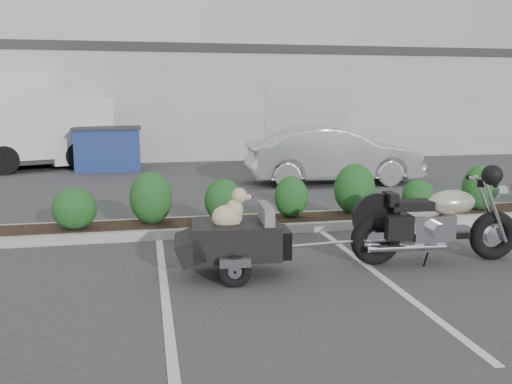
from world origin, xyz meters
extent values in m
plane|color=#38383A|center=(0.00, 0.00, 0.00)|extent=(90.00, 90.00, 0.00)
cube|color=#9E9E93|center=(1.00, 2.20, 0.07)|extent=(12.00, 1.00, 0.15)
cube|color=#9EA099|center=(0.00, 17.00, 2.00)|extent=(26.00, 10.00, 4.00)
torus|color=black|center=(1.34, -0.12, 0.34)|extent=(0.70, 0.22, 0.69)
torus|color=black|center=(3.04, -0.24, 0.34)|extent=(0.70, 0.22, 0.69)
cylinder|color=silver|center=(1.34, -0.12, 0.34)|extent=(0.30, 0.14, 0.29)
cylinder|color=silver|center=(3.04, -0.24, 0.34)|extent=(0.25, 0.12, 0.25)
cylinder|color=silver|center=(2.96, -0.33, 0.72)|extent=(0.45, 0.08, 0.92)
cylinder|color=silver|center=(2.97, -0.13, 0.72)|extent=(0.45, 0.08, 0.92)
cylinder|color=silver|center=(2.80, -0.22, 1.12)|extent=(0.08, 0.72, 0.04)
cylinder|color=silver|center=(3.09, -0.24, 0.95)|extent=(0.14, 0.19, 0.19)
sphere|color=black|center=(2.74, -0.53, 1.24)|extent=(0.29, 0.29, 0.27)
cube|color=silver|center=(2.11, -0.17, 0.50)|extent=(0.59, 0.39, 0.35)
cube|color=black|center=(2.21, -0.18, 0.36)|extent=(0.93, 0.17, 0.08)
ellipsoid|color=#B7AD93|center=(2.39, -0.19, 0.83)|extent=(0.71, 0.43, 0.34)
cube|color=black|center=(1.80, -0.15, 0.81)|extent=(0.59, 0.35, 0.12)
cube|color=black|center=(1.52, -0.13, 0.90)|extent=(0.14, 0.32, 0.17)
cylinder|color=silver|center=(1.69, -0.33, 0.27)|extent=(1.09, 0.17, 0.09)
cylinder|color=silver|center=(1.71, 0.04, 0.27)|extent=(1.09, 0.17, 0.09)
cube|color=black|center=(1.52, -0.42, 0.57)|extent=(0.36, 0.17, 0.31)
cube|color=black|center=(-0.59, -0.18, 0.46)|extent=(1.13, 0.82, 0.43)
cube|color=slate|center=(-0.20, -0.20, 0.74)|extent=(0.17, 0.65, 0.31)
cube|color=slate|center=(-0.54, -0.18, 0.57)|extent=(0.76, 0.69, 0.04)
cube|color=black|center=(-1.15, -0.14, 0.39)|extent=(0.44, 0.77, 0.38)
cube|color=black|center=(-0.01, -0.22, 0.41)|extent=(0.24, 0.53, 0.35)
torus|color=black|center=(-0.67, -0.61, 0.19)|extent=(0.41, 0.14, 0.40)
torus|color=black|center=(-0.61, 0.26, 0.19)|extent=(0.41, 0.14, 0.40)
cube|color=silver|center=(-0.67, -0.66, 0.31)|extent=(0.38, 0.11, 0.10)
cube|color=silver|center=(-0.61, 0.31, 0.31)|extent=(0.38, 0.11, 0.10)
cylinder|color=black|center=(-0.64, -0.17, 0.19)|extent=(0.10, 0.93, 0.04)
cylinder|color=silver|center=(0.24, -0.23, 0.34)|extent=(0.62, 0.08, 0.04)
ellipsoid|color=tan|center=(-0.69, -0.18, 0.76)|extent=(0.40, 0.29, 0.31)
ellipsoid|color=tan|center=(-0.60, -0.18, 0.84)|extent=(0.24, 0.23, 0.29)
sphere|color=tan|center=(-0.54, -0.19, 1.03)|extent=(0.21, 0.21, 0.20)
ellipsoid|color=tan|center=(-0.44, -0.19, 1.01)|extent=(0.15, 0.09, 0.07)
sphere|color=black|center=(-0.38, -0.20, 1.01)|extent=(0.04, 0.04, 0.04)
ellipsoid|color=tan|center=(-0.58, -0.24, 1.05)|extent=(0.05, 0.04, 0.11)
ellipsoid|color=tan|center=(-0.57, -0.13, 1.05)|extent=(0.05, 0.04, 0.11)
cylinder|color=tan|center=(-0.57, -0.25, 0.65)|extent=(0.05, 0.05, 0.12)
cylinder|color=tan|center=(-0.56, -0.12, 0.65)|extent=(0.05, 0.05, 0.12)
imported|color=silver|center=(3.11, 6.54, 0.74)|extent=(4.56, 1.83, 1.47)
cube|color=navy|center=(-2.78, 10.37, 0.63)|extent=(1.92, 1.30, 1.27)
cube|color=#2D2D30|center=(-2.78, 10.37, 1.29)|extent=(2.03, 1.41, 0.06)
cube|color=silver|center=(-3.88, 11.75, 1.17)|extent=(2.53, 2.69, 2.06)
cube|color=black|center=(-3.88, 11.75, 0.89)|extent=(0.72, 1.68, 0.94)
cube|color=#2D2D30|center=(-5.88, 10.96, 0.33)|extent=(6.85, 4.32, 0.19)
cylinder|color=black|center=(-3.68, 10.72, 0.42)|extent=(0.88, 0.55, 0.84)
cylinder|color=black|center=(-4.43, 12.64, 0.42)|extent=(0.88, 0.55, 0.84)
cylinder|color=black|center=(-5.68, 9.93, 0.42)|extent=(0.88, 0.55, 0.84)
camera|label=1|loc=(-1.66, -6.72, 2.26)|focal=38.00mm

